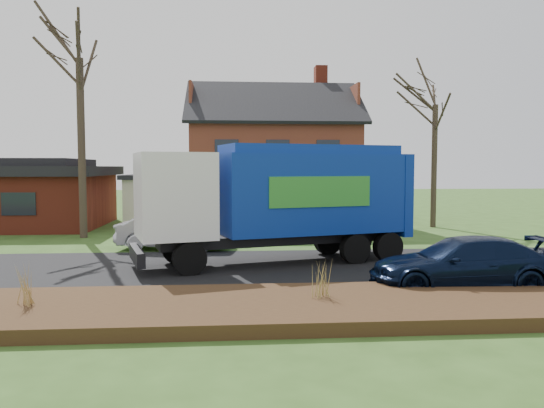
{
  "coord_description": "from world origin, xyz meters",
  "views": [
    {
      "loc": [
        -0.41,
        -16.81,
        3.26
      ],
      "look_at": [
        1.1,
        2.5,
        1.9
      ],
      "focal_mm": 35.0,
      "sensor_mm": 36.0,
      "label": 1
    }
  ],
  "objects": [
    {
      "name": "garbage_truck",
      "position": [
        1.34,
        0.97,
        2.3
      ],
      "size": [
        9.64,
        4.91,
        3.99
      ],
      "rotation": [
        0.0,
        0.0,
        0.27
      ],
      "color": "black",
      "rests_on": "ground"
    },
    {
      "name": "mulch_verge",
      "position": [
        0.0,
        -5.3,
        0.15
      ],
      "size": [
        80.0,
        3.5,
        0.3
      ],
      "primitive_type": "cube",
      "color": "black",
      "rests_on": "ground"
    },
    {
      "name": "ground",
      "position": [
        0.0,
        0.0,
        0.0
      ],
      "size": [
        120.0,
        120.0,
        0.0
      ],
      "primitive_type": "plane",
      "color": "#2C4B19",
      "rests_on": "ground"
    },
    {
      "name": "silver_sedan",
      "position": [
        -2.63,
        4.17,
        0.73
      ],
      "size": [
        4.63,
        2.26,
        1.46
      ],
      "primitive_type": "imported",
      "rotation": [
        0.0,
        0.0,
        1.4
      ],
      "color": "#AEB0B6",
      "rests_on": "ground"
    },
    {
      "name": "main_house",
      "position": [
        1.49,
        13.91,
        4.03
      ],
      "size": [
        12.95,
        8.95,
        9.26
      ],
      "color": "#C4B49D",
      "rests_on": "ground"
    },
    {
      "name": "tree_front_west",
      "position": [
        -7.19,
        8.1,
        9.36
      ],
      "size": [
        3.82,
        3.82,
        11.36
      ],
      "color": "#3C2F24",
      "rests_on": "ground"
    },
    {
      "name": "road",
      "position": [
        0.0,
        0.0,
        0.01
      ],
      "size": [
        80.0,
        7.0,
        0.02
      ],
      "primitive_type": "cube",
      "color": "black",
      "rests_on": "ground"
    },
    {
      "name": "tree_front_east",
      "position": [
        10.55,
        11.04,
        7.65
      ],
      "size": [
        3.39,
        3.39,
        9.41
      ],
      "color": "#3B2F23",
      "rests_on": "ground"
    },
    {
      "name": "ranch_house",
      "position": [
        -12.0,
        13.0,
        1.81
      ],
      "size": [
        9.8,
        8.2,
        3.7
      ],
      "color": "maroon",
      "rests_on": "ground"
    },
    {
      "name": "tree_back",
      "position": [
        4.57,
        22.54,
        9.02
      ],
      "size": [
        3.42,
        3.42,
        10.82
      ],
      "color": "#433828",
      "rests_on": "ground"
    },
    {
      "name": "grass_clump_mid",
      "position": [
        1.63,
        -5.09,
        0.72
      ],
      "size": [
        0.3,
        0.25,
        0.84
      ],
      "color": "olive",
      "rests_on": "mulch_verge"
    },
    {
      "name": "grass_clump_west",
      "position": [
        -4.81,
        -5.3,
        0.74
      ],
      "size": [
        0.33,
        0.27,
        0.87
      ],
      "color": "#9F7E46",
      "rests_on": "mulch_verge"
    },
    {
      "name": "navy_wagon",
      "position": [
        5.68,
        -3.4,
        0.71
      ],
      "size": [
        4.93,
        2.15,
        1.41
      ],
      "primitive_type": "imported",
      "rotation": [
        0.0,
        0.0,
        -1.61
      ],
      "color": "black",
      "rests_on": "ground"
    }
  ]
}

